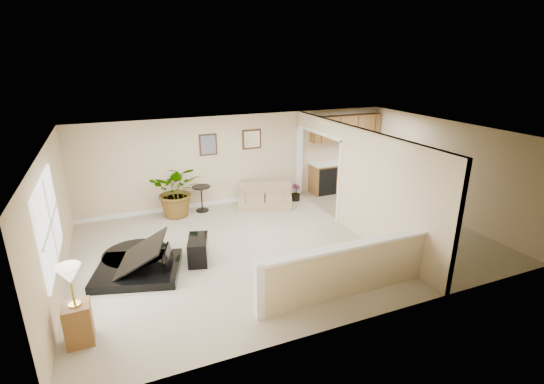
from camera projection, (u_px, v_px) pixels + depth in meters
name	position (u px, v px, depth m)	size (l,w,h in m)	color
floor	(285.00, 243.00, 8.95)	(9.00, 9.00, 0.00)	tan
back_wall	(242.00, 159.00, 11.15)	(9.00, 0.04, 2.50)	beige
front_wall	(369.00, 250.00, 5.93)	(9.00, 0.04, 2.50)	beige
left_wall	(53.00, 223.00, 6.90)	(0.04, 6.00, 2.50)	beige
right_wall	(444.00, 169.00, 10.18)	(0.04, 6.00, 2.50)	beige
ceiling	(286.00, 134.00, 8.13)	(9.00, 6.00, 0.04)	silver
kitchen_vinyl	(397.00, 221.00, 10.10)	(2.70, 6.00, 0.01)	gray
interior_partition	(350.00, 179.00, 9.43)	(0.18, 5.99, 2.50)	beige
pony_half_wall	(344.00, 270.00, 6.80)	(3.42, 0.22, 1.00)	beige
left_window	(48.00, 223.00, 6.40)	(0.05, 2.15, 1.45)	white
wall_art_left	(208.00, 145.00, 10.62)	(0.48, 0.04, 0.58)	#3E2416
wall_mirror	(252.00, 139.00, 11.06)	(0.55, 0.04, 0.55)	#3E2416
kitchen_cabinets	(342.00, 163.00, 12.21)	(2.36, 0.65, 2.33)	brown
piano	(132.00, 242.00, 7.59)	(2.12, 2.12, 1.48)	black
piano_bench	(198.00, 250.00, 8.09)	(0.38, 0.76, 0.50)	black
loveseat	(264.00, 195.00, 11.09)	(1.76, 1.34, 0.84)	tan
accent_table	(202.00, 195.00, 10.64)	(0.49, 0.49, 0.71)	black
palm_plant	(177.00, 191.00, 10.24)	(1.56, 1.45, 1.42)	black
small_plant	(296.00, 194.00, 11.50)	(0.32, 0.32, 0.49)	black
lamp_stand	(76.00, 311.00, 5.67)	(0.38, 0.38, 1.28)	brown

